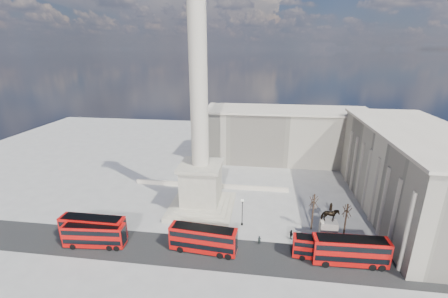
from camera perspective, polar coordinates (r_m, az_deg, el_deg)
ground at (r=64.94m, az=-5.18°, el=-13.38°), size 180.00×180.00×0.00m
asphalt_road at (r=56.01m, az=-2.29°, el=-19.15°), size 120.00×9.00×0.01m
nelsons_column at (r=63.74m, az=-4.53°, el=-1.09°), size 14.00×14.00×49.85m
balustrade_wall at (r=78.43m, az=-2.60°, el=-6.95°), size 40.00×0.60×1.10m
building_east at (r=75.40m, az=32.33°, el=-3.79°), size 19.00×46.00×18.60m
building_northeast at (r=97.39m, az=11.58°, el=2.68°), size 51.00×17.00×16.60m
red_bus_a at (r=62.47m, az=-23.60°, el=-13.66°), size 12.09×2.91×4.90m
red_bus_b at (r=54.98m, az=-3.89°, el=-16.74°), size 12.07×3.77×4.81m
red_bus_c at (r=56.02m, az=18.32°, el=-17.53°), size 10.04×2.87×4.03m
red_bus_d at (r=56.19m, az=22.95°, el=-17.43°), size 12.24×3.26×4.92m
red_bus_e at (r=60.84m, az=-23.42°, el=-14.80°), size 11.16×3.35×4.46m
victorian_lamp at (r=61.52m, az=3.50°, el=-11.52°), size 0.51×0.51×5.89m
equestrian_statue at (r=60.39m, az=19.24°, el=-14.04°), size 3.81×2.86×7.99m
bare_tree_near at (r=61.28m, az=16.79°, el=-9.36°), size 1.86×1.86×8.12m
bare_tree_mid at (r=61.32m, az=22.42°, el=-10.66°), size 1.94×1.94×7.34m
bare_tree_far at (r=75.42m, az=27.39°, el=-6.12°), size 1.70×1.70×6.95m
pedestrian_walking at (r=57.70m, az=6.76°, el=-16.92°), size 0.70×0.51×1.79m
pedestrian_standing at (r=62.39m, az=25.20°, el=-15.71°), size 1.09×0.97×1.89m
pedestrian_crossing at (r=60.12m, az=12.68°, el=-15.59°), size 1.02×1.20×1.93m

